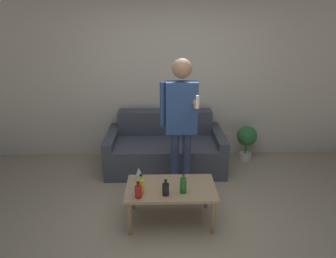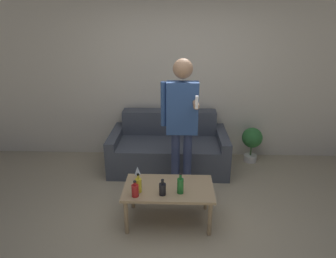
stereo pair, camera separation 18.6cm
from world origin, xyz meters
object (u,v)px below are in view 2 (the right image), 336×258
Objects in this scene: couch at (169,148)px; person_standing_front at (182,117)px; coffee_table at (169,191)px; bottle_orange at (138,185)px.

couch is 1.10m from person_standing_front.
coffee_table is (0.04, -1.35, 0.09)m from couch.
person_standing_front is at bearing -76.88° from couch.
bottle_orange reaches higher than coffee_table.
coffee_table is 0.56× the size of person_standing_front.
person_standing_front is at bearing 76.71° from coffee_table.
couch is at bearing 79.44° from bottle_orange.
coffee_table is 0.90m from person_standing_front.
person_standing_front reaches higher than bottle_orange.
coffee_table is at bearing 18.26° from bottle_orange.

